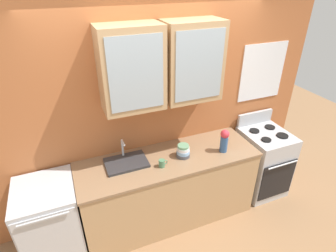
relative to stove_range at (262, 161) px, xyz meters
name	(u,v)px	position (x,y,z in m)	size (l,w,h in m)	color
ground_plane	(169,215)	(-1.40, 0.00, -0.47)	(10.00, 10.00, 0.00)	#936B47
back_wall_unit	(158,103)	(-1.40, 0.33, 1.00)	(4.07, 0.45, 2.61)	#B76638
counter	(169,188)	(-1.40, 0.00, -0.01)	(2.10, 0.68, 0.92)	tan
stove_range	(262,161)	(0.00, 0.00, 0.00)	(0.57, 0.68, 1.10)	silver
sink_faucet	(126,162)	(-1.88, 0.09, 0.47)	(0.46, 0.32, 0.25)	#2D2D30
bowl_stack	(183,151)	(-1.24, -0.03, 0.52)	(0.16, 0.16, 0.15)	#4C4C54
vase	(224,140)	(-0.76, -0.11, 0.61)	(0.10, 0.10, 0.29)	#33598C
cup_near_sink	(162,163)	(-1.53, -0.11, 0.49)	(0.10, 0.07, 0.09)	#4C7F59
dishwasher	(51,222)	(-2.75, 0.00, -0.01)	(0.59, 0.66, 0.92)	silver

